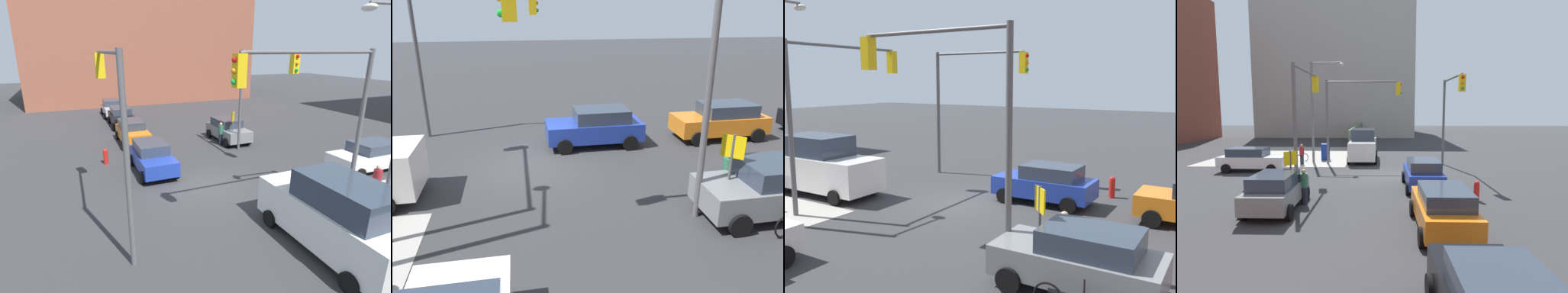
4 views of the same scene
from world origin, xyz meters
TOP-DOWN VIEW (x-y plane):
  - ground_plane at (0.00, 0.00)m, footprint 120.00×120.00m
  - traffic_signal_nw_corner at (-2.50, 4.50)m, footprint 5.26×0.36m
  - traffic_signal_se_corner at (2.44, -4.50)m, footprint 5.41×0.36m
  - traffic_signal_ne_corner at (4.50, 2.26)m, footprint 0.36×5.85m
  - warning_sign_two_way at (-5.40, 4.50)m, footprint 0.48×0.48m
  - fire_hydrant at (-5.00, -4.20)m, footprint 0.26×0.26m
  - hatchback_blue at (-2.88, -1.94)m, footprint 4.05×2.02m
  - sedan_gray at (-6.59, 4.78)m, footprint 4.00×2.02m
  - van_white_delivery at (6.23, 1.80)m, footprint 5.40×2.32m
  - pedestrian_crossing at (-5.80, 3.80)m, footprint 0.36×0.36m

SIDE VIEW (x-z plane):
  - ground_plane at x=0.00m, z-range 0.00..0.00m
  - fire_hydrant at x=-5.00m, z-range 0.02..0.96m
  - pedestrian_crossing at x=-5.80m, z-range 0.03..1.65m
  - sedan_gray at x=-6.59m, z-range 0.03..1.65m
  - hatchback_blue at x=-2.88m, z-range 0.03..1.65m
  - van_white_delivery at x=6.23m, z-range -0.03..2.59m
  - warning_sign_two_way at x=-5.40m, z-range 0.44..2.84m
  - traffic_signal_nw_corner at x=-2.50m, z-range 1.37..7.87m
  - traffic_signal_se_corner at x=2.44m, z-range 1.38..7.88m
  - traffic_signal_ne_corner at x=4.50m, z-range 1.40..7.90m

